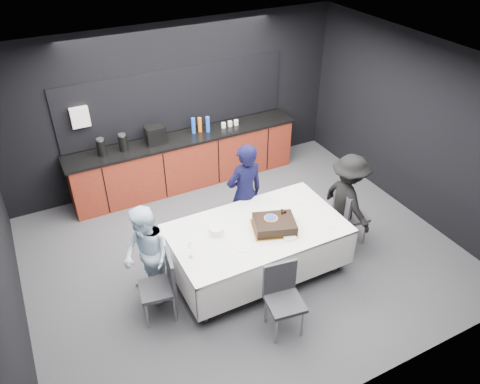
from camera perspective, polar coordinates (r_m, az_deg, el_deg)
name	(u,v)px	position (r m, az deg, el deg)	size (l,w,h in m)	color
ground	(243,254)	(6.99, 0.38, -7.56)	(6.00, 6.00, 0.00)	#414146
room_shell	(244,143)	(5.92, 0.44, 6.01)	(6.04, 5.04, 2.82)	white
kitchenette	(184,156)	(8.33, -6.78, 4.33)	(4.10, 0.64, 2.05)	maroon
party_table	(257,236)	(6.30, 2.09, -5.35)	(2.32, 1.32, 0.78)	#99999E
cake_assembly	(274,224)	(6.17, 4.21, -3.95)	(0.69, 0.63, 0.18)	gold
plate_stack	(217,230)	(6.10, -2.88, -4.69)	(0.19, 0.19, 0.10)	white
loose_plate_near	(243,247)	(5.91, 0.33, -6.69)	(0.22, 0.22, 0.01)	white
loose_plate_right_a	(302,201)	(6.76, 7.58, -1.07)	(0.19, 0.19, 0.01)	white
loose_plate_right_b	(333,224)	(6.40, 11.31, -3.81)	(0.22, 0.22, 0.01)	white
loose_plate_far	(253,208)	(6.56, 1.54, -1.98)	(0.19, 0.19, 0.01)	white
fork_pile	(290,238)	(6.06, 6.15, -5.61)	(0.16, 0.10, 0.02)	white
champagne_flute	(190,247)	(5.69, -6.12, -6.74)	(0.06, 0.06, 0.22)	white
chair_left	(163,282)	(5.88, -9.40, -10.83)	(0.48, 0.48, 0.92)	#303035
chair_right	(347,212)	(7.07, 12.93, -2.45)	(0.46, 0.46, 0.92)	#303035
chair_near	(283,293)	(5.70, 5.22, -12.19)	(0.48, 0.48, 0.92)	#303035
person_center	(245,194)	(6.79, 0.58, -0.25)	(0.59, 0.39, 1.62)	black
person_left	(147,257)	(5.99, -11.25, -7.74)	(0.69, 0.54, 1.42)	#C7E3FA
person_right	(347,201)	(6.97, 12.95, -1.03)	(0.95, 0.54, 1.47)	black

